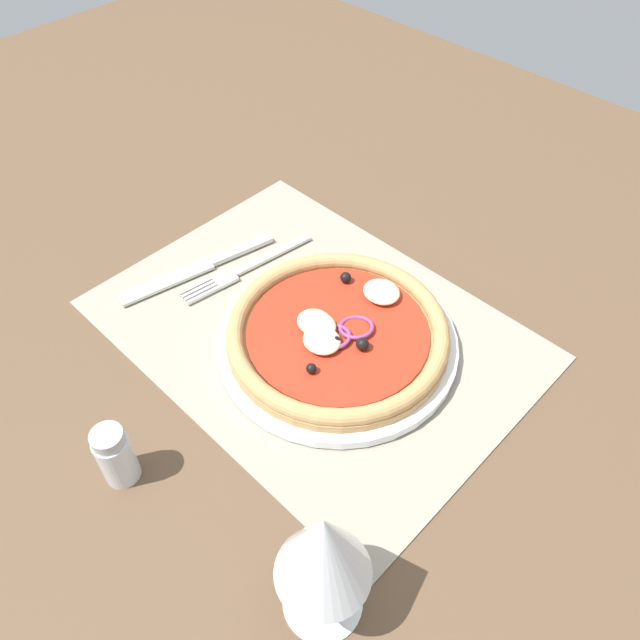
{
  "coord_description": "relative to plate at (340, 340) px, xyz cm",
  "views": [
    {
      "loc": [
        -32.61,
        32.29,
        51.92
      ],
      "look_at": [
        -1.11,
        0.0,
        2.46
      ],
      "focal_mm": 35.11,
      "sensor_mm": 36.0,
      "label": 1
    }
  ],
  "objects": [
    {
      "name": "plate",
      "position": [
        0.0,
        0.0,
        0.0
      ],
      "size": [
        25.62,
        25.62,
        1.06
      ],
      "primitive_type": "cylinder",
      "color": "white",
      "rests_on": "placemat"
    },
    {
      "name": "pizza",
      "position": [
        0.03,
        -0.02,
        1.63
      ],
      "size": [
        23.54,
        23.54,
        2.65
      ],
      "color": "tan",
      "rests_on": "plate"
    },
    {
      "name": "ground_plane",
      "position": [
        3.71,
        0.37,
        -2.13
      ],
      "size": [
        190.0,
        140.0,
        2.4
      ],
      "primitive_type": "cube",
      "color": "brown"
    },
    {
      "name": "placemat",
      "position": [
        3.71,
        0.37,
        -0.73
      ],
      "size": [
        45.89,
        33.33,
        0.4
      ],
      "primitive_type": "cube",
      "color": "gray",
      "rests_on": "ground_plane"
    },
    {
      "name": "wine_glass",
      "position": [
        -17.24,
        20.39,
        9.15
      ],
      "size": [
        7.2,
        7.2,
        14.9
      ],
      "color": "silver",
      "rests_on": "ground_plane"
    },
    {
      "name": "fork",
      "position": [
        16.16,
        -0.08,
        -0.31
      ],
      "size": [
        4.0,
        18.04,
        0.44
      ],
      "rotation": [
        0.0,
        0.0,
        1.43
      ],
      "color": "silver",
      "rests_on": "placemat"
    },
    {
      "name": "knife",
      "position": [
        20.19,
        3.49,
        -0.28
      ],
      "size": [
        5.75,
        19.91,
        0.62
      ],
      "rotation": [
        0.0,
        0.0,
        1.36
      ],
      "color": "silver",
      "rests_on": "placemat"
    },
    {
      "name": "pepper_shaker",
      "position": [
        4.18,
        25.04,
        2.32
      ],
      "size": [
        3.2,
        3.2,
        6.7
      ],
      "color": "silver",
      "rests_on": "ground_plane"
    }
  ]
}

